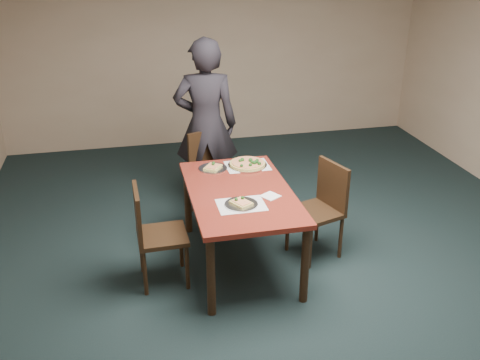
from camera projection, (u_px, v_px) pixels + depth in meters
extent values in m
plane|color=black|center=(301.00, 296.00, 4.57)|extent=(8.00, 8.00, 0.00)
plane|color=tan|center=(215.00, 46.00, 7.54)|extent=(6.00, 0.00, 6.00)
cube|color=maroon|center=(240.00, 193.00, 4.74)|extent=(0.90, 1.50, 0.04)
cylinder|color=black|center=(211.00, 277.00, 4.21)|extent=(0.07, 0.07, 0.70)
cylinder|color=black|center=(188.00, 201.00, 5.43)|extent=(0.07, 0.07, 0.70)
cylinder|color=black|center=(305.00, 265.00, 4.36)|extent=(0.07, 0.07, 0.70)
cylinder|color=black|center=(262.00, 193.00, 5.59)|extent=(0.07, 0.07, 0.70)
cube|color=black|center=(215.00, 176.00, 5.76)|extent=(0.55, 0.55, 0.04)
cylinder|color=black|center=(210.00, 206.00, 5.63)|extent=(0.04, 0.04, 0.43)
cylinder|color=black|center=(193.00, 194.00, 5.90)|extent=(0.04, 0.04, 0.43)
cylinder|color=black|center=(238.00, 197.00, 5.82)|extent=(0.04, 0.04, 0.43)
cylinder|color=black|center=(220.00, 186.00, 6.09)|extent=(0.04, 0.04, 0.43)
cube|color=black|center=(205.00, 150.00, 5.80)|extent=(0.40, 0.19, 0.44)
cube|color=black|center=(162.00, 236.00, 4.60)|extent=(0.43, 0.43, 0.04)
cylinder|color=black|center=(187.00, 267.00, 4.58)|extent=(0.04, 0.04, 0.43)
cylinder|color=black|center=(145.00, 273.00, 4.50)|extent=(0.04, 0.04, 0.43)
cylinder|color=black|center=(181.00, 246.00, 4.89)|extent=(0.04, 0.04, 0.43)
cylinder|color=black|center=(142.00, 251.00, 4.81)|extent=(0.04, 0.04, 0.43)
cube|color=black|center=(138.00, 214.00, 4.46)|extent=(0.05, 0.42, 0.44)
cube|color=black|center=(315.00, 212.00, 5.00)|extent=(0.53, 0.53, 0.04)
cylinder|color=black|center=(287.00, 231.00, 5.15)|extent=(0.04, 0.04, 0.43)
cylinder|color=black|center=(317.00, 222.00, 5.32)|extent=(0.04, 0.04, 0.43)
cylinder|color=black|center=(310.00, 248.00, 4.87)|extent=(0.04, 0.04, 0.43)
cylinder|color=black|center=(341.00, 238.00, 5.03)|extent=(0.04, 0.04, 0.43)
cube|color=black|center=(333.00, 185.00, 4.98)|extent=(0.16, 0.41, 0.44)
imported|color=black|center=(206.00, 125.00, 5.79)|extent=(0.74, 0.54, 1.88)
cube|color=white|center=(247.00, 166.00, 5.24)|extent=(0.42, 0.32, 0.00)
cube|color=white|center=(241.00, 205.00, 4.47)|extent=(0.40, 0.30, 0.00)
cylinder|color=silver|center=(247.00, 165.00, 5.24)|extent=(0.38, 0.38, 0.01)
cylinder|color=tan|center=(247.00, 164.00, 5.23)|extent=(0.35, 0.35, 0.02)
cylinder|color=#FAD082|center=(247.00, 162.00, 5.23)|extent=(0.31, 0.31, 0.01)
sphere|color=#153B12|center=(254.00, 163.00, 5.18)|extent=(0.03, 0.03, 0.03)
sphere|color=#153B12|center=(242.00, 166.00, 5.11)|extent=(0.03, 0.03, 0.03)
sphere|color=#153B12|center=(251.00, 160.00, 5.26)|extent=(0.03, 0.03, 0.03)
sphere|color=#153B12|center=(242.00, 160.00, 5.25)|extent=(0.04, 0.04, 0.04)
sphere|color=#153B12|center=(240.00, 161.00, 5.23)|extent=(0.03, 0.03, 0.03)
sphere|color=#153B12|center=(259.00, 163.00, 5.16)|extent=(0.04, 0.04, 0.04)
sphere|color=#153B12|center=(257.00, 160.00, 5.24)|extent=(0.03, 0.03, 0.03)
sphere|color=#153B12|center=(256.00, 162.00, 5.20)|extent=(0.04, 0.04, 0.04)
sphere|color=#153B12|center=(254.00, 163.00, 5.18)|extent=(0.04, 0.04, 0.04)
sphere|color=#153B12|center=(252.00, 162.00, 5.20)|extent=(0.03, 0.03, 0.03)
sphere|color=#153B12|center=(251.00, 160.00, 5.23)|extent=(0.04, 0.04, 0.04)
sphere|color=#153B12|center=(250.00, 165.00, 5.13)|extent=(0.03, 0.03, 0.03)
cylinder|color=silver|center=(241.00, 204.00, 4.47)|extent=(0.28, 0.28, 0.01)
cube|color=tan|center=(241.00, 203.00, 4.47)|extent=(0.20, 0.21, 0.02)
cube|color=#FAD082|center=(241.00, 202.00, 4.46)|extent=(0.16, 0.17, 0.01)
sphere|color=#153B12|center=(243.00, 198.00, 4.50)|extent=(0.03, 0.03, 0.03)
sphere|color=#153B12|center=(236.00, 199.00, 4.47)|extent=(0.03, 0.03, 0.03)
cylinder|color=silver|center=(213.00, 168.00, 5.17)|extent=(0.28, 0.28, 0.01)
cube|color=tan|center=(213.00, 167.00, 5.17)|extent=(0.20, 0.21, 0.02)
cube|color=#FAD082|center=(213.00, 166.00, 5.16)|extent=(0.16, 0.17, 0.01)
sphere|color=#153B12|center=(213.00, 164.00, 5.18)|extent=(0.03, 0.03, 0.03)
sphere|color=#153B12|center=(213.00, 163.00, 5.20)|extent=(0.03, 0.03, 0.03)
cube|color=white|center=(270.00, 196.00, 4.62)|extent=(0.19, 0.19, 0.01)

